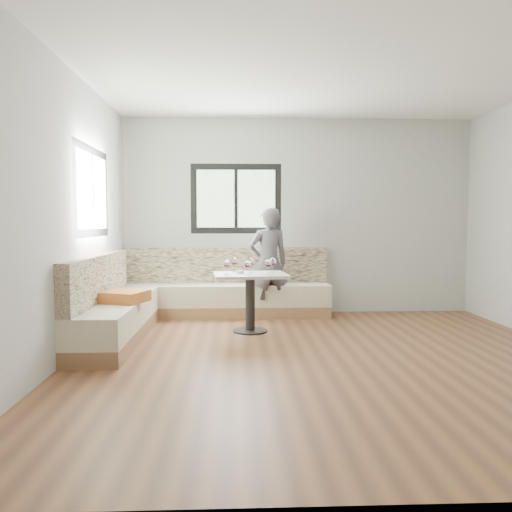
# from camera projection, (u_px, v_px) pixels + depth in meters

# --- Properties ---
(room) EXTENTS (5.01, 5.01, 2.81)m
(room) POSITION_uv_depth(u_px,v_px,m) (321.00, 212.00, 4.80)
(room) COLOR brown
(room) RESTS_ON ground
(banquette) EXTENTS (2.90, 2.80, 0.95)m
(banquette) POSITION_uv_depth(u_px,v_px,m) (182.00, 299.00, 6.35)
(banquette) COLOR #8C6443
(banquette) RESTS_ON ground
(table) EXTENTS (0.91, 0.73, 0.70)m
(table) POSITION_uv_depth(u_px,v_px,m) (250.00, 288.00, 5.96)
(table) COLOR black
(table) RESTS_ON ground
(person) EXTENTS (0.63, 0.49, 1.51)m
(person) POSITION_uv_depth(u_px,v_px,m) (269.00, 263.00, 6.80)
(person) COLOR #545259
(person) RESTS_ON ground
(olive_ramekin) EXTENTS (0.09, 0.09, 0.04)m
(olive_ramekin) POSITION_uv_depth(u_px,v_px,m) (240.00, 272.00, 5.94)
(olive_ramekin) COLOR white
(olive_ramekin) RESTS_ON table
(wine_glass_a) EXTENTS (0.08, 0.08, 0.18)m
(wine_glass_a) POSITION_uv_depth(u_px,v_px,m) (227.00, 264.00, 5.78)
(wine_glass_a) COLOR white
(wine_glass_a) RESTS_ON table
(wine_glass_b) EXTENTS (0.08, 0.08, 0.18)m
(wine_glass_b) POSITION_uv_depth(u_px,v_px,m) (248.00, 264.00, 5.76)
(wine_glass_b) COLOR white
(wine_glass_b) RESTS_ON table
(wine_glass_c) EXTENTS (0.08, 0.08, 0.18)m
(wine_glass_c) POSITION_uv_depth(u_px,v_px,m) (268.00, 264.00, 5.84)
(wine_glass_c) COLOR white
(wine_glass_c) RESTS_ON table
(wine_glass_d) EXTENTS (0.08, 0.08, 0.18)m
(wine_glass_d) POSITION_uv_depth(u_px,v_px,m) (251.00, 262.00, 6.07)
(wine_glass_d) COLOR white
(wine_glass_d) RESTS_ON table
(wine_glass_e) EXTENTS (0.08, 0.08, 0.18)m
(wine_glass_e) POSITION_uv_depth(u_px,v_px,m) (273.00, 262.00, 6.06)
(wine_glass_e) COLOR white
(wine_glass_e) RESTS_ON table
(wine_glass_f) EXTENTS (0.08, 0.08, 0.18)m
(wine_glass_f) POSITION_uv_depth(u_px,v_px,m) (234.00, 262.00, 6.12)
(wine_glass_f) COLOR white
(wine_glass_f) RESTS_ON table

